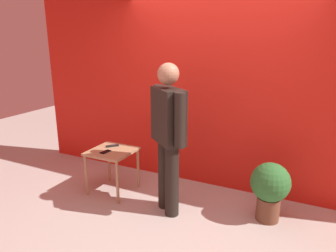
% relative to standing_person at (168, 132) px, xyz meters
% --- Properties ---
extents(ground_plane, '(12.00, 12.00, 0.00)m').
position_rel_standing_person_xyz_m(ground_plane, '(0.25, -0.35, -0.98)').
color(ground_plane, '#B7B2A8').
extents(back_wall_red, '(5.75, 0.12, 3.01)m').
position_rel_standing_person_xyz_m(back_wall_red, '(0.25, 0.94, 0.52)').
color(back_wall_red, red).
rests_on(back_wall_red, ground_plane).
extents(standing_person, '(0.60, 0.53, 1.76)m').
position_rel_standing_person_xyz_m(standing_person, '(0.00, 0.00, 0.00)').
color(standing_person, black).
rests_on(standing_person, ground_plane).
extents(side_table, '(0.55, 0.55, 0.59)m').
position_rel_standing_person_xyz_m(side_table, '(-0.88, 0.11, -0.48)').
color(side_table, tan).
rests_on(side_table, ground_plane).
extents(cell_phone, '(0.09, 0.15, 0.01)m').
position_rel_standing_person_xyz_m(cell_phone, '(-0.91, 0.02, -0.39)').
color(cell_phone, black).
rests_on(cell_phone, side_table).
extents(tv_remote, '(0.15, 0.15, 0.02)m').
position_rel_standing_person_xyz_m(tv_remote, '(-0.96, 0.24, -0.39)').
color(tv_remote, black).
rests_on(tv_remote, side_table).
extents(potted_plant, '(0.44, 0.44, 0.69)m').
position_rel_standing_person_xyz_m(potted_plant, '(1.11, 0.32, -0.58)').
color(potted_plant, brown).
rests_on(potted_plant, ground_plane).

